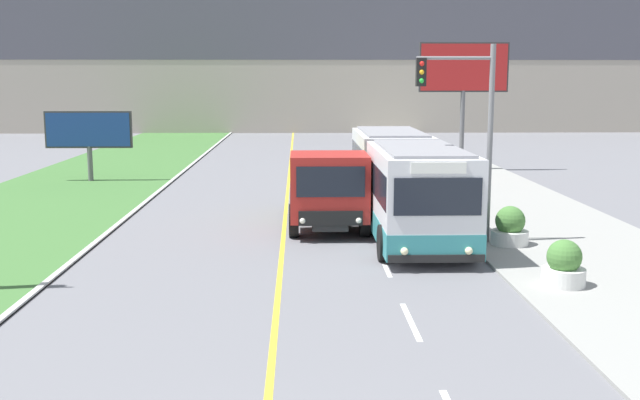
{
  "coord_description": "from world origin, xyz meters",
  "views": [
    {
      "loc": [
        0.49,
        -6.74,
        4.88
      ],
      "look_at": [
        1.1,
        14.61,
        1.4
      ],
      "focal_mm": 42.0,
      "sensor_mm": 36.0,
      "label": 1
    }
  ],
  "objects_px": {
    "dump_truck": "(328,191)",
    "traffic_light_mast": "(469,119)",
    "billboard_large": "(464,73)",
    "billboard_small": "(89,132)",
    "planter_round_second": "(510,228)",
    "city_bus": "(403,181)",
    "planter_round_near": "(564,266)"
  },
  "relations": [
    {
      "from": "traffic_light_mast",
      "to": "planter_round_second",
      "type": "relative_size",
      "value": 5.14
    },
    {
      "from": "dump_truck",
      "to": "traffic_light_mast",
      "type": "height_order",
      "value": "traffic_light_mast"
    },
    {
      "from": "billboard_small",
      "to": "planter_round_near",
      "type": "relative_size",
      "value": 3.72
    },
    {
      "from": "traffic_light_mast",
      "to": "billboard_large",
      "type": "bearing_deg",
      "value": 78.18
    },
    {
      "from": "billboard_large",
      "to": "billboard_small",
      "type": "bearing_deg",
      "value": -169.33
    },
    {
      "from": "dump_truck",
      "to": "billboard_small",
      "type": "distance_m",
      "value": 16.23
    },
    {
      "from": "planter_round_second",
      "to": "traffic_light_mast",
      "type": "bearing_deg",
      "value": 162.01
    },
    {
      "from": "city_bus",
      "to": "planter_round_near",
      "type": "relative_size",
      "value": 11.54
    },
    {
      "from": "city_bus",
      "to": "billboard_large",
      "type": "height_order",
      "value": "billboard_large"
    },
    {
      "from": "dump_truck",
      "to": "traffic_light_mast",
      "type": "distance_m",
      "value": 5.17
    },
    {
      "from": "city_bus",
      "to": "planter_round_second",
      "type": "height_order",
      "value": "city_bus"
    },
    {
      "from": "billboard_small",
      "to": "planter_round_second",
      "type": "height_order",
      "value": "billboard_small"
    },
    {
      "from": "planter_round_near",
      "to": "planter_round_second",
      "type": "xyz_separation_m",
      "value": [
        -0.04,
        4.38,
        0.02
      ]
    },
    {
      "from": "dump_truck",
      "to": "billboard_small",
      "type": "xyz_separation_m",
      "value": [
        -10.91,
        11.97,
        1.09
      ]
    },
    {
      "from": "billboard_small",
      "to": "planter_round_second",
      "type": "bearing_deg",
      "value": -42.19
    },
    {
      "from": "traffic_light_mast",
      "to": "billboard_small",
      "type": "relative_size",
      "value": 1.43
    },
    {
      "from": "billboard_small",
      "to": "planter_round_second",
      "type": "xyz_separation_m",
      "value": [
        16.11,
        -14.6,
        -1.81
      ]
    },
    {
      "from": "traffic_light_mast",
      "to": "city_bus",
      "type": "bearing_deg",
      "value": 115.92
    },
    {
      "from": "billboard_large",
      "to": "planter_round_near",
      "type": "bearing_deg",
      "value": -96.2
    },
    {
      "from": "dump_truck",
      "to": "billboard_small",
      "type": "height_order",
      "value": "billboard_small"
    },
    {
      "from": "city_bus",
      "to": "billboard_small",
      "type": "bearing_deg",
      "value": 140.14
    },
    {
      "from": "traffic_light_mast",
      "to": "planter_round_near",
      "type": "height_order",
      "value": "traffic_light_mast"
    },
    {
      "from": "billboard_small",
      "to": "billboard_large",
      "type": "bearing_deg",
      "value": 10.67
    },
    {
      "from": "planter_round_near",
      "to": "billboard_small",
      "type": "bearing_deg",
      "value": 130.38
    },
    {
      "from": "city_bus",
      "to": "planter_round_second",
      "type": "xyz_separation_m",
      "value": [
        2.68,
        -3.39,
        -0.92
      ]
    },
    {
      "from": "billboard_large",
      "to": "billboard_small",
      "type": "distance_m",
      "value": 19.12
    },
    {
      "from": "traffic_light_mast",
      "to": "billboard_small",
      "type": "height_order",
      "value": "traffic_light_mast"
    },
    {
      "from": "city_bus",
      "to": "billboard_large",
      "type": "relative_size",
      "value": 1.88
    },
    {
      "from": "city_bus",
      "to": "billboard_small",
      "type": "height_order",
      "value": "billboard_small"
    },
    {
      "from": "planter_round_near",
      "to": "planter_round_second",
      "type": "relative_size",
      "value": 0.96
    },
    {
      "from": "billboard_large",
      "to": "billboard_small",
      "type": "xyz_separation_m",
      "value": [
        -18.59,
        -3.5,
        -2.78
      ]
    },
    {
      "from": "billboard_large",
      "to": "planter_round_second",
      "type": "height_order",
      "value": "billboard_large"
    }
  ]
}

